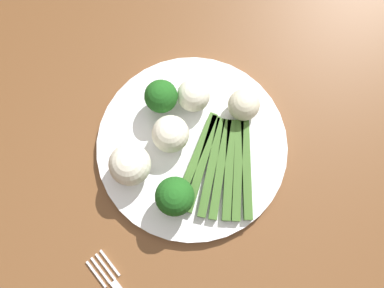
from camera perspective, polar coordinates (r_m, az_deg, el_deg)
The scene contains 10 objects.
ground_plane at distance 1.41m, azimuth 1.69°, elevation -7.83°, with size 6.00×6.00×0.02m, color tan.
dining_table at distance 0.74m, azimuth 3.20°, elevation -1.79°, with size 1.30×1.03×0.77m.
plate at distance 0.63m, azimuth -0.00°, elevation -0.28°, with size 0.28×0.28×0.01m, color white.
asparagus_bundle at distance 0.61m, azimuth 3.85°, elevation -3.06°, with size 0.17×0.14×0.01m.
broccoli_right at distance 0.61m, azimuth -4.19°, elevation 6.39°, with size 0.05×0.05×0.06m.
broccoli_front_left at distance 0.57m, azimuth -2.73°, elevation -6.80°, with size 0.05×0.05×0.07m.
cauliflower_near_fork at distance 0.59m, azimuth -8.36°, elevation -2.77°, with size 0.06×0.06×0.06m, color white.
cauliflower_left at distance 0.62m, azimuth 7.33°, elevation 5.04°, with size 0.05×0.05×0.05m, color beige.
cauliflower_front at distance 0.62m, azimuth 0.21°, elevation 6.58°, with size 0.05×0.05×0.05m, color white.
cauliflower_outer_edge at distance 0.60m, azimuth -2.92°, elevation 1.36°, with size 0.05×0.05×0.05m, color white.
Camera 1 is at (-0.15, -0.06, 1.39)m, focal length 39.58 mm.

